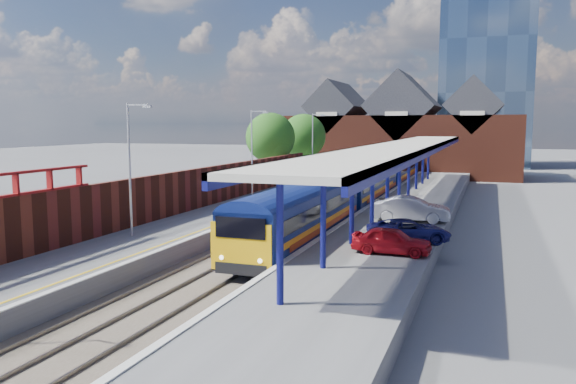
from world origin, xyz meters
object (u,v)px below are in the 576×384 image
parked_car_red (392,240)px  lamp_post_b (132,161)px  platform_sign (279,176)px  parked_car_silver (411,209)px  lamp_post_c (253,148)px  train (383,174)px  lamp_post_d (314,142)px  parked_car_dark (412,207)px  parked_car_blue (409,231)px

parked_car_red → lamp_post_b: bearing=93.1°
platform_sign → parked_car_silver: bearing=-35.3°
platform_sign → parked_car_red: platform_sign is taller
lamp_post_c → parked_car_red: lamp_post_c is taller
parked_car_red → train: bearing=12.0°
train → lamp_post_b: lamp_post_b is taller
lamp_post_b → parked_car_silver: bearing=35.8°
train → lamp_post_c: lamp_post_c is taller
lamp_post_d → parked_car_dark: 24.61m
lamp_post_b → lamp_post_d: 32.00m
platform_sign → parked_car_red: 21.34m
lamp_post_d → platform_sign: size_ratio=2.80×
platform_sign → parked_car_blue: platform_sign is taller
train → lamp_post_d: lamp_post_d is taller
lamp_post_b → parked_car_red: 14.02m
lamp_post_d → parked_car_blue: 31.99m
platform_sign → parked_car_silver: size_ratio=0.54×
lamp_post_c → platform_sign: bearing=55.7°
train → platform_sign: 13.06m
lamp_post_b → parked_car_red: lamp_post_b is taller
lamp_post_d → platform_sign: (1.36, -14.00, -2.30)m
train → platform_sign: bearing=-119.9°
lamp_post_c → parked_car_blue: 19.11m
train → parked_car_blue: (6.12, -25.89, -0.54)m
train → lamp_post_b: (-7.86, -29.31, 2.87)m
parked_car_silver → parked_car_blue: (0.69, -6.14, -0.18)m
lamp_post_d → parked_car_blue: size_ratio=1.67×
lamp_post_d → parked_car_red: bearing=-66.6°
parked_car_silver → parked_car_dark: (-0.19, 1.86, -0.16)m
parked_car_blue → parked_car_dark: bearing=-13.5°
parked_car_blue → lamp_post_b: bearing=83.9°
lamp_post_c → parked_car_blue: size_ratio=1.67×
lamp_post_b → parked_car_red: bearing=2.3°
parked_car_red → parked_car_blue: parked_car_red is taller
parked_car_dark → parked_car_blue: size_ratio=0.99×
lamp_post_b → parked_car_silver: size_ratio=1.52×
parked_car_red → parked_car_blue: bearing=-6.8°
lamp_post_c → lamp_post_d: bearing=90.0°
lamp_post_c → platform_sign: 3.34m
lamp_post_c → parked_car_blue: (13.97, -12.58, -3.41)m
train → parked_car_dark: train is taller
train → lamp_post_c: 15.72m
platform_sign → parked_car_blue: bearing=-49.1°
lamp_post_c → lamp_post_d: (0.00, 16.00, 0.00)m
train → lamp_post_b: bearing=-105.0°
parked_car_dark → parked_car_blue: bearing=162.9°
lamp_post_b → platform_sign: 18.20m
train → lamp_post_b: size_ratio=9.42×
parked_car_red → lamp_post_c: bearing=42.1°
lamp_post_b → platform_sign: bearing=85.7°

